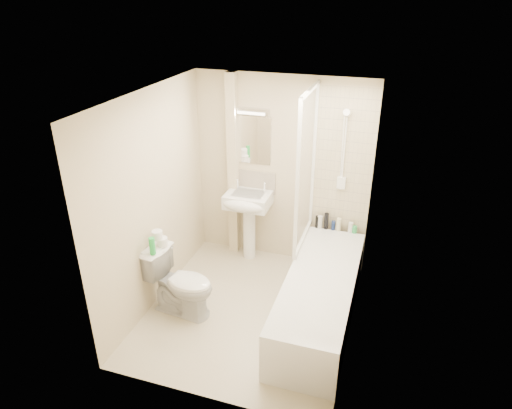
% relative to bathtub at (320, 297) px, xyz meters
% --- Properties ---
extents(floor, '(2.50, 2.50, 0.00)m').
position_rel_bathtub_xyz_m(floor, '(-0.75, -0.10, -0.29)').
color(floor, beige).
rests_on(floor, ground).
extents(wall_back, '(2.20, 0.02, 2.40)m').
position_rel_bathtub_xyz_m(wall_back, '(-0.75, 1.15, 0.91)').
color(wall_back, beige).
rests_on(wall_back, ground).
extents(wall_left, '(0.02, 2.50, 2.40)m').
position_rel_bathtub_xyz_m(wall_left, '(-1.85, -0.10, 0.91)').
color(wall_left, beige).
rests_on(wall_left, ground).
extents(wall_right, '(0.02, 2.50, 2.40)m').
position_rel_bathtub_xyz_m(wall_right, '(0.35, -0.10, 0.91)').
color(wall_right, beige).
rests_on(wall_right, ground).
extents(ceiling, '(2.20, 2.50, 0.02)m').
position_rel_bathtub_xyz_m(ceiling, '(-0.75, -0.10, 2.11)').
color(ceiling, white).
rests_on(ceiling, wall_back).
extents(tile_back, '(0.70, 0.01, 1.75)m').
position_rel_bathtub_xyz_m(tile_back, '(0.00, 1.14, 1.14)').
color(tile_back, beige).
rests_on(tile_back, wall_back).
extents(tile_right, '(0.01, 2.10, 1.75)m').
position_rel_bathtub_xyz_m(tile_right, '(0.34, 0.00, 1.14)').
color(tile_right, beige).
rests_on(tile_right, wall_right).
extents(pipe_boxing, '(0.12, 0.12, 2.40)m').
position_rel_bathtub_xyz_m(pipe_boxing, '(-1.37, 1.09, 0.91)').
color(pipe_boxing, beige).
rests_on(pipe_boxing, ground).
extents(splashback, '(0.60, 0.02, 0.30)m').
position_rel_bathtub_xyz_m(splashback, '(-1.12, 1.14, 0.74)').
color(splashback, beige).
rests_on(splashback, wall_back).
extents(mirror, '(0.46, 0.01, 0.60)m').
position_rel_bathtub_xyz_m(mirror, '(-1.12, 1.14, 1.29)').
color(mirror, white).
rests_on(mirror, wall_back).
extents(strip_light, '(0.42, 0.07, 0.07)m').
position_rel_bathtub_xyz_m(strip_light, '(-1.12, 1.11, 1.66)').
color(strip_light, silver).
rests_on(strip_light, wall_back).
extents(bathtub, '(0.70, 2.10, 0.55)m').
position_rel_bathtub_xyz_m(bathtub, '(0.00, 0.00, 0.00)').
color(bathtub, white).
rests_on(bathtub, ground).
extents(shower_screen, '(0.04, 0.92, 1.80)m').
position_rel_bathtub_xyz_m(shower_screen, '(-0.35, 0.70, 1.16)').
color(shower_screen, white).
rests_on(shower_screen, bathtub).
extents(shower_fixture, '(0.10, 0.16, 0.99)m').
position_rel_bathtub_xyz_m(shower_fixture, '(-0.00, 1.09, 1.26)').
color(shower_fixture, white).
rests_on(shower_fixture, wall_back).
extents(pedestal_sink, '(0.56, 0.50, 1.07)m').
position_rel_bathtub_xyz_m(pedestal_sink, '(-1.12, 0.91, 0.47)').
color(pedestal_sink, white).
rests_on(pedestal_sink, ground).
extents(bottle_black_a, '(0.06, 0.06, 0.15)m').
position_rel_bathtub_xyz_m(bottle_black_a, '(-0.25, 1.06, 0.34)').
color(bottle_black_a, black).
rests_on(bottle_black_a, bathtub).
extents(bottle_white_a, '(0.06, 0.06, 0.16)m').
position_rel_bathtub_xyz_m(bottle_white_a, '(-0.21, 1.06, 0.34)').
color(bottle_white_a, silver).
rests_on(bottle_white_a, bathtub).
extents(bottle_black_b, '(0.06, 0.06, 0.21)m').
position_rel_bathtub_xyz_m(bottle_black_b, '(-0.14, 1.06, 0.37)').
color(bottle_black_b, black).
rests_on(bottle_black_b, bathtub).
extents(bottle_blue, '(0.05, 0.05, 0.12)m').
position_rel_bathtub_xyz_m(bottle_blue, '(-0.05, 1.06, 0.32)').
color(bottle_blue, navy).
rests_on(bottle_blue, bathtub).
extents(bottle_cream, '(0.06, 0.06, 0.16)m').
position_rel_bathtub_xyz_m(bottle_cream, '(0.02, 1.06, 0.34)').
color(bottle_cream, beige).
rests_on(bottle_cream, bathtub).
extents(bottle_white_b, '(0.06, 0.06, 0.13)m').
position_rel_bathtub_xyz_m(bottle_white_b, '(0.17, 1.06, 0.33)').
color(bottle_white_b, silver).
rests_on(bottle_white_b, bathtub).
extents(bottle_green, '(0.06, 0.06, 0.09)m').
position_rel_bathtub_xyz_m(bottle_green, '(0.22, 1.06, 0.31)').
color(bottle_green, green).
rests_on(bottle_green, bathtub).
extents(toilet, '(0.60, 0.84, 0.76)m').
position_rel_bathtub_xyz_m(toilet, '(-1.47, -0.32, 0.09)').
color(toilet, white).
rests_on(toilet, ground).
extents(toilet_roll_lower, '(0.12, 0.12, 0.09)m').
position_rel_bathtub_xyz_m(toilet_roll_lower, '(-1.70, -0.24, 0.52)').
color(toilet_roll_lower, white).
rests_on(toilet_roll_lower, toilet).
extents(toilet_roll_upper, '(0.11, 0.11, 0.10)m').
position_rel_bathtub_xyz_m(toilet_roll_upper, '(-1.73, -0.27, 0.61)').
color(toilet_roll_upper, white).
rests_on(toilet_roll_upper, toilet_roll_lower).
extents(green_bottle, '(0.06, 0.06, 0.19)m').
position_rel_bathtub_xyz_m(green_bottle, '(-1.71, -0.42, 0.57)').
color(green_bottle, green).
rests_on(green_bottle, toilet).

